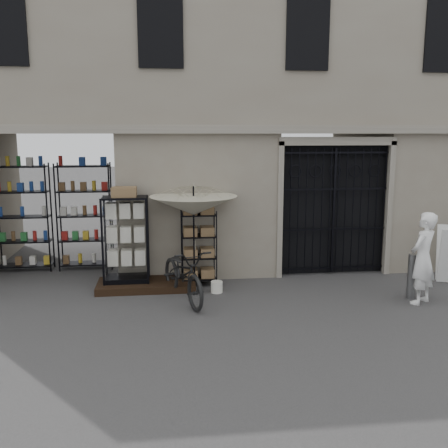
{
  "coord_description": "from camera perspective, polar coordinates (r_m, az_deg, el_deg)",
  "views": [
    {
      "loc": [
        -1.98,
        -8.5,
        3.18
      ],
      "look_at": [
        -0.8,
        1.4,
        1.35
      ],
      "focal_mm": 40.0,
      "sensor_mm": 36.0,
      "label": 1
    }
  ],
  "objects": [
    {
      "name": "main_building",
      "position": [
        12.72,
        2.28,
        16.35
      ],
      "size": [
        14.0,
        4.0,
        9.0
      ],
      "primitive_type": "cube",
      "color": "gray",
      "rests_on": "ground"
    },
    {
      "name": "wire_rack",
      "position": [
        10.5,
        -2.9,
        -2.78
      ],
      "size": [
        0.79,
        0.63,
        1.61
      ],
      "rotation": [
        0.0,
        0.0,
        -0.19
      ],
      "color": "black",
      "rests_on": "ground"
    },
    {
      "name": "shop_recess",
      "position": [
        11.69,
        -19.18,
        1.56
      ],
      "size": [
        3.0,
        1.7,
        3.0
      ],
      "primitive_type": "cube",
      "color": "black",
      "rests_on": "ground"
    },
    {
      "name": "market_umbrella",
      "position": [
        10.14,
        -3.51,
        2.72
      ],
      "size": [
        2.04,
        2.06,
        2.54
      ],
      "rotation": [
        0.0,
        0.0,
        -0.39
      ],
      "color": "black",
      "rests_on": "ground"
    },
    {
      "name": "step_platform",
      "position": [
        10.52,
        -8.85,
        -6.89
      ],
      "size": [
        2.0,
        0.9,
        0.15
      ],
      "primitive_type": "cube",
      "color": "black",
      "rests_on": "ground"
    },
    {
      "name": "iron_gate",
      "position": [
        11.53,
        12.16,
        1.78
      ],
      "size": [
        2.5,
        0.21,
        3.0
      ],
      "color": "black",
      "rests_on": "ground"
    },
    {
      "name": "shopkeeper",
      "position": [
        10.27,
        21.44,
        -8.38
      ],
      "size": [
        1.55,
        1.78,
        0.42
      ],
      "primitive_type": "imported",
      "rotation": [
        0.0,
        0.0,
        3.78
      ],
      "color": "white",
      "rests_on": "ground"
    },
    {
      "name": "bicycle",
      "position": [
        9.75,
        -4.63,
        -8.66
      ],
      "size": [
        0.99,
        1.22,
        2.01
      ],
      "primitive_type": "imported",
      "rotation": [
        0.0,
        0.0,
        0.31
      ],
      "color": "black",
      "rests_on": "ground"
    },
    {
      "name": "display_cabinet",
      "position": [
        10.4,
        -11.12,
        -2.23
      ],
      "size": [
        1.01,
        0.82,
        1.9
      ],
      "rotation": [
        0.0,
        0.0,
        0.37
      ],
      "color": "black",
      "rests_on": "step_platform"
    },
    {
      "name": "steel_bollard",
      "position": [
        10.36,
        20.65,
        -5.62
      ],
      "size": [
        0.21,
        0.21,
        0.88
      ],
      "primitive_type": "cylinder",
      "rotation": [
        0.0,
        0.0,
        0.41
      ],
      "color": "slate",
      "rests_on": "ground"
    },
    {
      "name": "shop_shelving",
      "position": [
        12.23,
        -18.85,
        0.76
      ],
      "size": [
        2.7,
        0.5,
        2.5
      ],
      "primitive_type": "cube",
      "color": "black",
      "rests_on": "ground"
    },
    {
      "name": "ground",
      "position": [
        9.29,
        6.02,
        -9.68
      ],
      "size": [
        80.0,
        80.0,
        0.0
      ],
      "primitive_type": "plane",
      "color": "black",
      "rests_on": "ground"
    },
    {
      "name": "white_bucket",
      "position": [
        10.14,
        -0.84,
        -7.2
      ],
      "size": [
        0.31,
        0.31,
        0.23
      ],
      "primitive_type": "cylinder",
      "rotation": [
        0.0,
        0.0,
        0.38
      ],
      "color": "white",
      "rests_on": "ground"
    }
  ]
}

